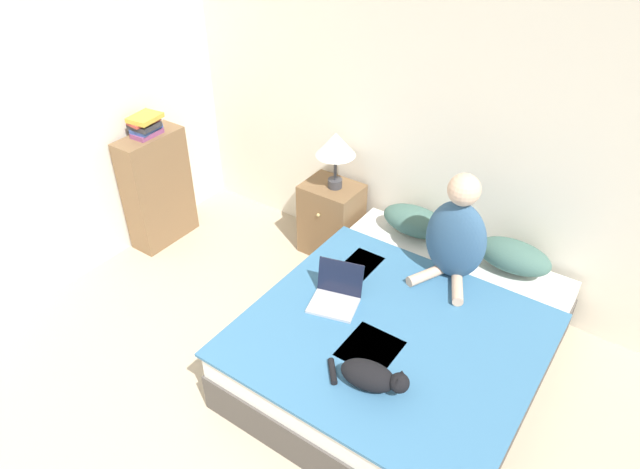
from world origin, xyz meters
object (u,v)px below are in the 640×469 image
object	(u,v)px
bookshelf	(158,189)
book_stack_top	(145,125)
pillow_near	(415,221)
cat_tabby	(372,376)
nightstand	(331,219)
pillow_far	(513,256)
bed	(403,342)
laptop_open	(336,295)
table_lamp	(336,146)
person_sitting	(456,235)

from	to	relation	value
bookshelf	book_stack_top	distance (m)	0.57
pillow_near	cat_tabby	bearing A→B (deg)	-71.51
bookshelf	cat_tabby	bearing A→B (deg)	-16.54
cat_tabby	nightstand	size ratio (longest dim) A/B	0.79
pillow_near	pillow_far	xyz separation A→B (m)	(0.73, 0.00, 0.00)
pillow_far	bed	bearing A→B (deg)	-114.12
pillow_far	laptop_open	distance (m)	1.24
bed	book_stack_top	distance (m)	2.51
cat_tabby	table_lamp	xyz separation A→B (m)	(-1.17, 1.40, 0.43)
bed	bookshelf	bearing A→B (deg)	176.68
nightstand	bookshelf	size ratio (longest dim) A/B	0.65
pillow_far	table_lamp	bearing A→B (deg)	-179.20
book_stack_top	cat_tabby	bearing A→B (deg)	-16.52
laptop_open	nightstand	size ratio (longest dim) A/B	0.57
pillow_near	book_stack_top	bearing A→B (deg)	-161.14
pillow_near	table_lamp	xyz separation A→B (m)	(-0.69, -0.02, 0.41)
pillow_near	person_sitting	distance (m)	0.56
bed	cat_tabby	world-z (taller)	cat_tabby
laptop_open	table_lamp	distance (m)	1.23
person_sitting	book_stack_top	bearing A→B (deg)	-171.07
pillow_far	cat_tabby	bearing A→B (deg)	-100.38
cat_tabby	laptop_open	world-z (taller)	laptop_open
table_lamp	bed	bearing A→B (deg)	-37.04
nightstand	bookshelf	xyz separation A→B (m)	(-1.28, -0.66, 0.17)
cat_tabby	bed	bearing A→B (deg)	89.65
person_sitting	book_stack_top	distance (m)	2.46
pillow_far	laptop_open	size ratio (longest dim) A/B	1.42
cat_tabby	book_stack_top	bearing A→B (deg)	152.94
pillow_far	table_lamp	size ratio (longest dim) A/B	1.10
table_lamp	person_sitting	bearing A→B (deg)	-14.24
bed	table_lamp	xyz separation A→B (m)	(-1.06, 0.80, 0.75)
pillow_near	person_sitting	world-z (taller)	person_sitting
laptop_open	bookshelf	xyz separation A→B (m)	(-1.94, 0.28, -0.03)
bed	laptop_open	size ratio (longest dim) A/B	5.50
cat_tabby	bookshelf	distance (m)	2.58
bed	pillow_far	distance (m)	0.96
pillow_near	nightstand	bearing A→B (deg)	-178.48
pillow_near	pillow_far	size ratio (longest dim) A/B	1.00
cat_tabby	nightstand	xyz separation A→B (m)	(-1.19, 1.40, -0.23)
pillow_near	pillow_far	distance (m)	0.73
bed	laptop_open	bearing A→B (deg)	-161.60
person_sitting	nightstand	world-z (taller)	person_sitting
pillow_far	cat_tabby	xyz separation A→B (m)	(-0.26, -1.41, -0.02)
bed	table_lamp	distance (m)	1.52
person_sitting	book_stack_top	world-z (taller)	person_sitting
pillow_far	book_stack_top	world-z (taller)	book_stack_top
laptop_open	bookshelf	bearing A→B (deg)	156.37
book_stack_top	bed	bearing A→B (deg)	-3.29
cat_tabby	nightstand	distance (m)	1.85
laptop_open	pillow_near	bearing A→B (deg)	71.12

